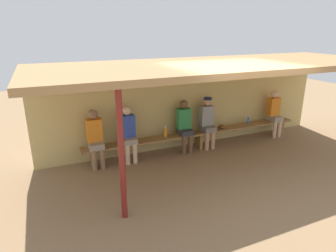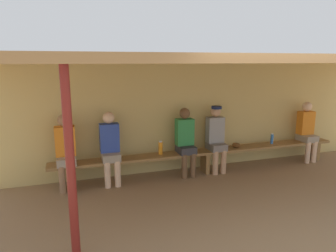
# 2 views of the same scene
# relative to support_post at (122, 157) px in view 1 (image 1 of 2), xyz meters

# --- Properties ---
(ground_plane) EXTENTS (24.00, 24.00, 0.00)m
(ground_plane) POSITION_rel_support_post_xyz_m (2.60, 0.55, -1.10)
(ground_plane) COLOR #8C6D4C
(back_wall) EXTENTS (8.00, 0.20, 2.20)m
(back_wall) POSITION_rel_support_post_xyz_m (2.60, 2.55, 0.00)
(back_wall) COLOR tan
(back_wall) RESTS_ON ground
(dugout_roof) EXTENTS (8.00, 2.80, 0.12)m
(dugout_roof) POSITION_rel_support_post_xyz_m (2.60, 1.25, 1.16)
(dugout_roof) COLOR #9E7547
(dugout_roof) RESTS_ON back_wall
(support_post) EXTENTS (0.10, 0.10, 2.20)m
(support_post) POSITION_rel_support_post_xyz_m (0.00, 0.00, 0.00)
(support_post) COLOR maroon
(support_post) RESTS_ON ground
(bench) EXTENTS (6.00, 0.36, 0.46)m
(bench) POSITION_rel_support_post_xyz_m (2.60, 2.10, -0.71)
(bench) COLOR olive
(bench) RESTS_ON ground
(player_leftmost) EXTENTS (0.34, 0.42, 1.34)m
(player_leftmost) POSITION_rel_support_post_xyz_m (-0.06, 2.10, -0.37)
(player_leftmost) COLOR gray
(player_leftmost) RESTS_ON ground
(player_rightmost) EXTENTS (0.34, 0.42, 1.34)m
(player_rightmost) POSITION_rel_support_post_xyz_m (0.71, 2.10, -0.37)
(player_rightmost) COLOR gray
(player_rightmost) RESTS_ON ground
(player_in_white) EXTENTS (0.34, 0.42, 1.34)m
(player_in_white) POSITION_rel_support_post_xyz_m (5.10, 2.10, -0.37)
(player_in_white) COLOR gray
(player_in_white) RESTS_ON ground
(player_shirtless_tan) EXTENTS (0.34, 0.42, 1.34)m
(player_shirtless_tan) POSITION_rel_support_post_xyz_m (2.17, 2.10, -0.37)
(player_shirtless_tan) COLOR #333338
(player_shirtless_tan) RESTS_ON ground
(player_middle) EXTENTS (0.34, 0.42, 1.34)m
(player_middle) POSITION_rel_support_post_xyz_m (2.83, 2.10, -0.35)
(player_middle) COLOR slate
(player_middle) RESTS_ON ground
(water_bottle_blue) EXTENTS (0.08, 0.08, 0.26)m
(water_bottle_blue) POSITION_rel_support_post_xyz_m (1.67, 2.14, -0.51)
(water_bottle_blue) COLOR orange
(water_bottle_blue) RESTS_ON bench
(water_bottle_clear) EXTENTS (0.06, 0.06, 0.23)m
(water_bottle_clear) POSITION_rel_support_post_xyz_m (4.20, 2.13, -0.53)
(water_bottle_clear) COLOR blue
(water_bottle_clear) RESTS_ON bench
(baseball_glove_dark_brown) EXTENTS (0.25, 0.29, 0.09)m
(baseball_glove_dark_brown) POSITION_rel_support_post_xyz_m (3.32, 2.12, -0.60)
(baseball_glove_dark_brown) COLOR brown
(baseball_glove_dark_brown) RESTS_ON bench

